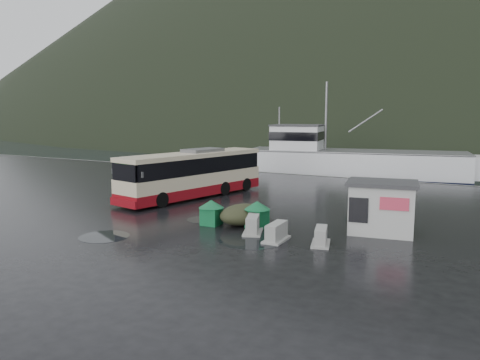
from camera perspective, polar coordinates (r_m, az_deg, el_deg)
The scene contains 14 objects.
ground at distance 27.54m, azimuth -4.58°, elevation -4.30°, with size 160.00×160.00×0.00m, color black.
harbor_water at distance 133.39m, azimuth 22.50°, elevation 4.94°, with size 300.00×180.00×0.02m, color black.
quay_edge at distance 45.34m, azimuth 9.46°, elevation 0.51°, with size 160.00×0.60×1.50m, color #999993.
coach_bus at distance 33.55m, azimuth -5.68°, elevation -2.07°, with size 3.03×12.10×3.42m, color beige, non-canonical shape.
white_van at distance 34.19m, azimuth -10.30°, elevation -1.97°, with size 1.92×5.55×2.32m, color silver, non-canonical shape.
waste_bin_left at distance 25.18m, azimuth -3.50°, elevation -5.46°, with size 0.97×0.97×1.35m, color #116335, non-canonical shape.
waste_bin_right at distance 24.63m, azimuth 2.08°, elevation -5.76°, with size 1.00×1.00×1.39m, color #116335, non-canonical shape.
dome_tent at distance 25.19m, azimuth 0.30°, elevation -5.44°, with size 2.01×2.81×1.10m, color #31341F, non-canonical shape.
ticket_kiosk at distance 24.48m, azimuth 16.74°, elevation -6.20°, with size 3.34×2.53×2.61m, color #BABBB6, non-canonical shape.
jersey_barrier_a at distance 22.11m, azimuth 4.45°, elevation -7.40°, with size 0.85×1.71×0.85m, color #999993, non-canonical shape.
jersey_barrier_b at distance 23.43m, azimuth 1.57°, elevation -6.49°, with size 0.88×1.77×0.88m, color #999993, non-canonical shape.
jersey_barrier_c at distance 21.72m, azimuth 9.81°, elevation -7.78°, with size 0.79×1.59×0.79m, color #999993, non-canonical shape.
fishing_trawler at distance 51.49m, azimuth 13.69°, elevation 1.28°, with size 26.80×5.87×10.72m, color silver, non-canonical shape.
puddles at distance 23.90m, azimuth 0.22°, elevation -6.17°, with size 12.59×12.33×0.01m.
Camera 1 is at (14.85, -22.43, 5.89)m, focal length 35.00 mm.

